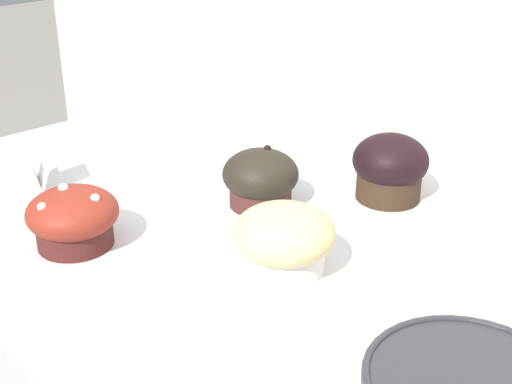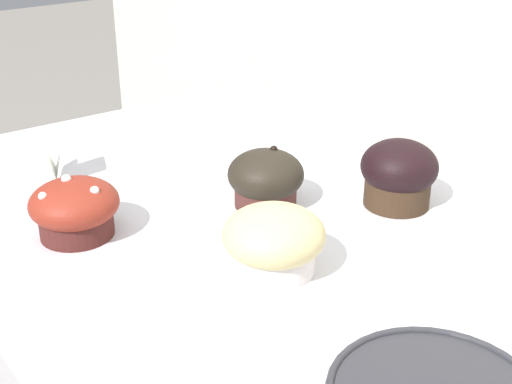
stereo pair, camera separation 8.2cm
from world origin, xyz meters
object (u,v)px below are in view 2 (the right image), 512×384
Objects in this scene: muffin_back_right at (399,174)px; muffin_front_left at (75,208)px; muffin_front_center at (266,179)px; muffin_back_left at (274,240)px.

muffin_front_left is at bearing -113.80° from muffin_back_right.
muffin_back_left is (0.13, -0.08, 0.00)m from muffin_front_center.
muffin_back_right is at bearing 66.20° from muffin_front_left.
muffin_front_left is at bearing -144.36° from muffin_back_left.
muffin_back_right reaches higher than muffin_front_center.
muffin_back_right is at bearing 55.00° from muffin_front_center.
muffin_front_center is 0.15m from muffin_back_left.
muffin_front_center is at bearing -125.00° from muffin_back_right.
muffin_back_left is at bearing 35.64° from muffin_front_left.
muffin_back_left is 1.05× the size of muffin_front_left.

